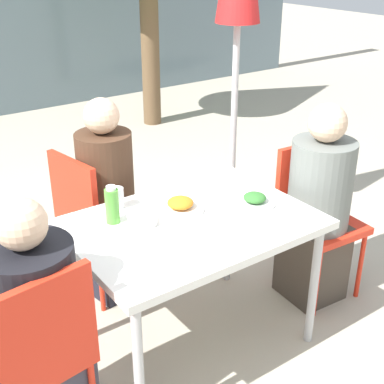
{
  "coord_description": "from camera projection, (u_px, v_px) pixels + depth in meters",
  "views": [
    {
      "loc": [
        -1.28,
        -1.81,
        1.93
      ],
      "look_at": [
        0.0,
        0.0,
        0.88
      ],
      "focal_mm": 50.0,
      "sensor_mm": 36.0,
      "label": 1
    }
  ],
  "objects": [
    {
      "name": "bottle",
      "position": [
        112.0,
        205.0,
        2.47
      ],
      "size": [
        0.07,
        0.07,
        0.19
      ],
      "color": "#51A338",
      "rests_on": "dining_table"
    },
    {
      "name": "chair_right",
      "position": [
        314.0,
        208.0,
        3.08
      ],
      "size": [
        0.43,
        0.43,
        0.89
      ],
      "rotation": [
        0.0,
        0.0,
        3.07
      ],
      "color": "red",
      "rests_on": "ground"
    },
    {
      "name": "person_far",
      "position": [
        108.0,
        206.0,
        3.01
      ],
      "size": [
        0.32,
        0.32,
        1.19
      ],
      "rotation": [
        0.0,
        0.0,
        -1.4
      ],
      "color": "black",
      "rests_on": "ground"
    },
    {
      "name": "person_left",
      "position": [
        38.0,
        335.0,
        2.1
      ],
      "size": [
        0.36,
        0.36,
        1.12
      ],
      "rotation": [
        0.0,
        0.0,
        0.13
      ],
      "color": "#383842",
      "rests_on": "ground"
    },
    {
      "name": "plate_1",
      "position": [
        180.0,
        206.0,
        2.61
      ],
      "size": [
        0.23,
        0.23,
        0.07
      ],
      "color": "white",
      "rests_on": "dining_table"
    },
    {
      "name": "chair_far",
      "position": [
        92.0,
        214.0,
        3.01
      ],
      "size": [
        0.46,
        0.46,
        0.89
      ],
      "rotation": [
        0.0,
        0.0,
        -1.4
      ],
      "color": "red",
      "rests_on": "ground"
    },
    {
      "name": "ground_plane",
      "position": [
        192.0,
        341.0,
        2.83
      ],
      "size": [
        24.0,
        24.0,
        0.0
      ],
      "primitive_type": "plane",
      "color": "#B2A893"
    },
    {
      "name": "salad_bowl",
      "position": [
        143.0,
        219.0,
        2.49
      ],
      "size": [
        0.14,
        0.14,
        0.05
      ],
      "color": "white",
      "rests_on": "dining_table"
    },
    {
      "name": "person_right",
      "position": [
        318.0,
        212.0,
        2.98
      ],
      "size": [
        0.35,
        0.35,
        1.17
      ],
      "rotation": [
        0.0,
        0.0,
        3.07
      ],
      "color": "#473D33",
      "rests_on": "ground"
    },
    {
      "name": "chair_left",
      "position": [
        36.0,
        350.0,
        2.02
      ],
      "size": [
        0.45,
        0.45,
        0.89
      ],
      "rotation": [
        0.0,
        0.0,
        0.13
      ],
      "color": "red",
      "rests_on": "ground"
    },
    {
      "name": "dining_table",
      "position": [
        192.0,
        233.0,
        2.55
      ],
      "size": [
        1.14,
        0.81,
        0.73
      ],
      "color": "white",
      "rests_on": "ground"
    },
    {
      "name": "plate_0",
      "position": [
        255.0,
        200.0,
        2.67
      ],
      "size": [
        0.21,
        0.21,
        0.06
      ],
      "color": "white",
      "rests_on": "dining_table"
    },
    {
      "name": "drinking_cup",
      "position": [
        117.0,
        198.0,
        2.63
      ],
      "size": [
        0.07,
        0.07,
        0.1
      ],
      "color": "white",
      "rests_on": "dining_table"
    }
  ]
}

